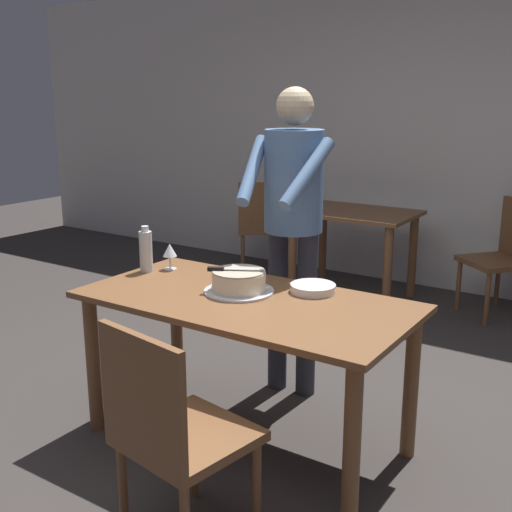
# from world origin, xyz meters

# --- Properties ---
(ground_plane) EXTENTS (14.00, 14.00, 0.00)m
(ground_plane) POSITION_xyz_m (0.00, 0.00, 0.00)
(ground_plane) COLOR #383330
(back_wall) EXTENTS (10.00, 0.12, 2.70)m
(back_wall) POSITION_xyz_m (0.00, 3.13, 1.35)
(back_wall) COLOR silver
(back_wall) RESTS_ON ground_plane
(main_dining_table) EXTENTS (1.58, 0.80, 0.75)m
(main_dining_table) POSITION_xyz_m (0.00, 0.00, 0.63)
(main_dining_table) COLOR brown
(main_dining_table) RESTS_ON ground_plane
(cake_on_platter) EXTENTS (0.34, 0.34, 0.11)m
(cake_on_platter) POSITION_xyz_m (-0.08, 0.06, 0.80)
(cake_on_platter) COLOR silver
(cake_on_platter) RESTS_ON main_dining_table
(cake_knife) EXTENTS (0.25, 0.15, 0.02)m
(cake_knife) POSITION_xyz_m (-0.14, 0.02, 0.87)
(cake_knife) COLOR silver
(cake_knife) RESTS_ON cake_on_platter
(plate_stack) EXTENTS (0.22, 0.22, 0.04)m
(plate_stack) POSITION_xyz_m (0.22, 0.26, 0.77)
(plate_stack) COLOR white
(plate_stack) RESTS_ON main_dining_table
(wine_glass_near) EXTENTS (0.08, 0.08, 0.14)m
(wine_glass_near) POSITION_xyz_m (-0.63, 0.19, 0.85)
(wine_glass_near) COLOR silver
(wine_glass_near) RESTS_ON main_dining_table
(water_bottle) EXTENTS (0.07, 0.07, 0.25)m
(water_bottle) POSITION_xyz_m (-0.71, 0.09, 0.86)
(water_bottle) COLOR silver
(water_bottle) RESTS_ON main_dining_table
(person_cutting_cake) EXTENTS (0.47, 0.56, 1.72)m
(person_cutting_cake) POSITION_xyz_m (-0.10, 0.61, 1.08)
(person_cutting_cake) COLOR #2D2D38
(person_cutting_cake) RESTS_ON ground_plane
(chair_near_side) EXTENTS (0.51, 0.51, 0.90)m
(chair_near_side) POSITION_xyz_m (0.20, -0.77, 0.49)
(chair_near_side) COLOR brown
(chair_near_side) RESTS_ON ground_plane
(background_table) EXTENTS (1.00, 0.70, 0.74)m
(background_table) POSITION_xyz_m (-0.57, 2.43, 0.58)
(background_table) COLOR brown
(background_table) RESTS_ON ground_plane
(background_chair_0) EXTENTS (0.62, 0.62, 0.90)m
(background_chair_0) POSITION_xyz_m (0.60, 2.65, 0.49)
(background_chair_0) COLOR brown
(background_chair_0) RESTS_ON ground_plane
(background_chair_1) EXTENTS (0.61, 0.61, 0.90)m
(background_chair_1) POSITION_xyz_m (-1.58, 2.58, 0.49)
(background_chair_1) COLOR brown
(background_chair_1) RESTS_ON ground_plane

